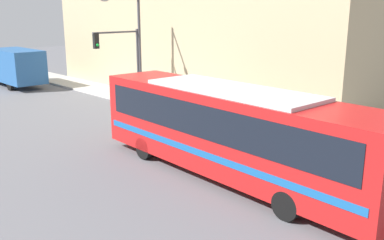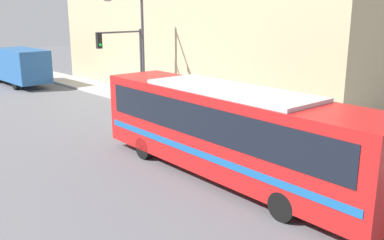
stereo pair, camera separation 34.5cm
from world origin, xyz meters
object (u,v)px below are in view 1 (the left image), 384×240
(city_bus, at_px, (230,127))
(street_lamp, at_px, (134,40))
(fire_hydrant, at_px, (248,122))
(traffic_light_pole, at_px, (122,53))
(parking_meter, at_px, (177,97))
(delivery_truck, at_px, (13,66))

(city_bus, distance_m, street_lamp, 13.68)
(fire_hydrant, height_order, traffic_light_pole, traffic_light_pole)
(city_bus, height_order, fire_hydrant, city_bus)
(parking_meter, bearing_deg, fire_hydrant, -90.00)
(traffic_light_pole, bearing_deg, delivery_truck, 99.09)
(fire_hydrant, distance_m, traffic_light_pole, 9.67)
(delivery_truck, distance_m, traffic_light_pole, 12.60)
(fire_hydrant, xyz_separation_m, parking_meter, (-0.00, 5.31, 0.50))
(city_bus, bearing_deg, traffic_light_pole, 73.75)
(street_lamp, bearing_deg, delivery_truck, 102.97)
(fire_hydrant, distance_m, street_lamp, 9.76)
(city_bus, relative_size, street_lamp, 1.85)
(fire_hydrant, bearing_deg, parking_meter, 90.00)
(city_bus, relative_size, parking_meter, 9.61)
(traffic_light_pole, bearing_deg, street_lamp, -6.78)
(city_bus, bearing_deg, fire_hydrant, 35.24)
(delivery_truck, bearing_deg, street_lamp, -77.03)
(fire_hydrant, bearing_deg, city_bus, -147.11)
(city_bus, distance_m, traffic_light_pole, 13.37)
(delivery_truck, height_order, fire_hydrant, delivery_truck)
(city_bus, xyz_separation_m, traffic_light_pole, (4.24, 12.60, 1.45))
(delivery_truck, height_order, street_lamp, street_lamp)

